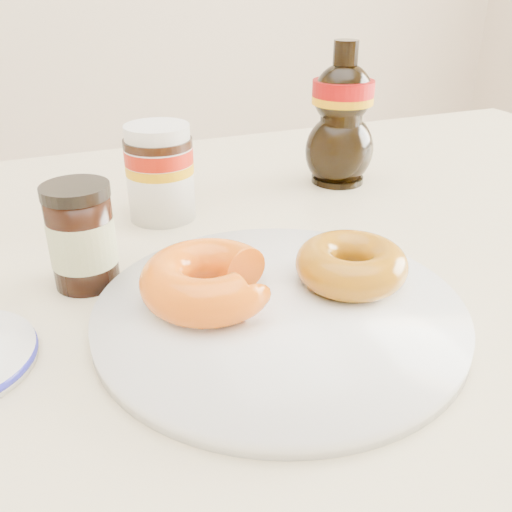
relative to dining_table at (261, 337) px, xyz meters
name	(u,v)px	position (x,y,z in m)	size (l,w,h in m)	color
dining_table	(261,337)	(0.00, 0.00, 0.00)	(1.40, 0.90, 0.75)	beige
plate	(279,312)	(-0.02, -0.09, 0.09)	(0.30, 0.30, 0.01)	white
donut_bitten	(208,280)	(-0.07, -0.07, 0.12)	(0.11, 0.11, 0.04)	#EC4E0D
donut_whole	(351,264)	(0.05, -0.08, 0.11)	(0.10, 0.10, 0.03)	#925809
nutella_jar	(160,169)	(-0.06, 0.15, 0.14)	(0.08, 0.08, 0.11)	white
syrup_bottle	(342,115)	(0.19, 0.18, 0.17)	(0.09, 0.08, 0.18)	black
dark_jar	(82,237)	(-0.16, 0.03, 0.13)	(0.06, 0.06, 0.09)	black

